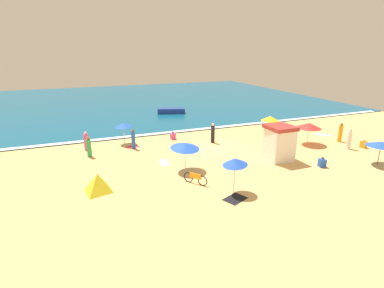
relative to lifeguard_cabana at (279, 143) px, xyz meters
The scene contains 27 objects.
ground_plane 6.26m from the lifeguard_cabana, 130.65° to the left, with size 60.00×60.00×0.00m, color #E5B26B.
ocean_water 32.89m from the lifeguard_cabana, 96.94° to the left, with size 60.00×44.00×0.10m, color #0F567A.
wave_breaker_foam 11.70m from the lifeguard_cabana, 109.97° to the left, with size 57.00×0.70×0.01m, color white.
lifeguard_cabana is the anchor object (origin of this frame).
beach_umbrella_0 7.81m from the lifeguard_cabana, behind, with size 2.76×2.77×2.16m.
beach_umbrella_1 7.57m from the lifeguard_cabana, 30.14° to the right, with size 3.05×3.05×1.89m.
beach_umbrella_2 5.75m from the lifeguard_cabana, 25.23° to the left, with size 3.10×3.10×2.06m.
beach_umbrella_3 7.25m from the lifeguard_cabana, 148.83° to the right, with size 1.90×1.87×2.33m.
beach_umbrella_4 14.06m from the lifeguard_cabana, 140.14° to the left, with size 1.83×1.81×2.06m.
beach_umbrella_5 7.69m from the lifeguard_cabana, 59.75° to the left, with size 2.21×2.21×1.95m.
beach_tent 14.13m from the lifeguard_cabana, behind, with size 2.14×2.19×1.19m.
parked_bicycle 8.23m from the lifeguard_cabana, 167.82° to the right, with size 1.14×1.49×0.76m.
beachgoer_0 8.82m from the lifeguard_cabana, 12.19° to the left, with size 0.50×0.50×1.86m.
beachgoer_1 6.81m from the lifeguard_cabana, 115.48° to the left, with size 0.50×0.50×1.90m.
beachgoer_2 16.47m from the lifeguard_cabana, 149.91° to the left, with size 0.55×0.55×1.72m.
beachgoer_3 15.54m from the lifeguard_cabana, 155.52° to the left, with size 0.52×0.52×1.75m.
beachgoer_4 9.23m from the lifeguard_cabana, ahead, with size 0.53×0.53×0.83m.
beachgoer_5 2.76m from the lifeguard_cabana, 73.00° to the left, with size 0.50×0.50×0.92m.
beachgoer_6 12.54m from the lifeguard_cabana, 145.36° to the left, with size 0.41×0.41×1.79m.
beachgoer_7 7.61m from the lifeguard_cabana, ahead, with size 0.44×0.44×1.84m.
beachgoer_8 3.52m from the lifeguard_cabana, 49.85° to the right, with size 0.58×0.58×0.80m.
beachgoer_9 10.64m from the lifeguard_cabana, 125.00° to the left, with size 0.49×0.49×0.83m.
beach_towel_0 9.32m from the lifeguard_cabana, 162.43° to the left, with size 0.92×1.64×0.01m.
beach_towel_1 12.96m from the lifeguard_cabana, 143.36° to the left, with size 1.41×1.30×0.01m.
beach_towel_2 10.07m from the lifeguard_cabana, 25.59° to the left, with size 1.65×1.61×0.01m.
beach_towel_3 8.17m from the lifeguard_cabana, 144.86° to the right, with size 1.65×1.46×0.01m.
small_boat_0 20.31m from the lifeguard_cabana, 97.02° to the left, with size 3.85×2.21×0.68m.
Camera 1 is at (-11.15, -23.51, 8.70)m, focal length 28.42 mm.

